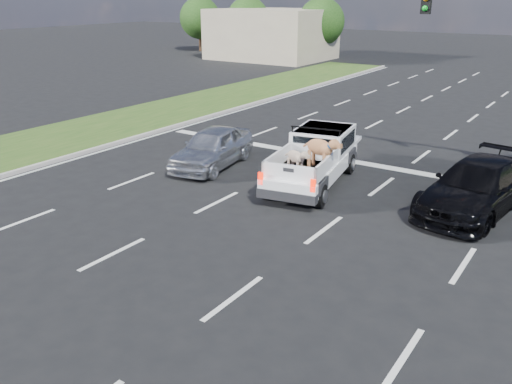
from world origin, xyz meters
TOP-DOWN VIEW (x-y plane):
  - ground at (0.00, 0.00)m, footprint 160.00×160.00m
  - road_markings at (0.00, 6.56)m, footprint 17.75×60.00m
  - grass_median_left at (-11.50, 6.00)m, footprint 5.00×60.00m
  - curb_left at (-9.05, 6.00)m, footprint 0.15×60.00m
  - building_left at (-20.00, 36.00)m, footprint 10.00×8.00m
  - tree_far_a at (-30.00, 38.00)m, footprint 4.20×4.20m
  - tree_far_b at (-24.00, 38.00)m, footprint 4.20×4.20m
  - tree_far_c at (-16.00, 38.00)m, footprint 4.20×4.20m
  - pickup_truck at (-0.19, 7.09)m, footprint 2.58×5.08m
  - silver_sedan at (-4.04, 6.74)m, footprint 2.28×4.26m
  - black_coupe at (4.65, 7.51)m, footprint 2.70×5.15m

SIDE VIEW (x-z plane):
  - ground at x=0.00m, z-range 0.00..0.00m
  - road_markings at x=0.00m, z-range 0.00..0.01m
  - grass_median_left at x=-11.50m, z-range 0.00..0.10m
  - curb_left at x=-9.05m, z-range 0.00..0.14m
  - silver_sedan at x=-4.04m, z-range 0.00..1.38m
  - black_coupe at x=4.65m, z-range 0.00..1.42m
  - pickup_truck at x=-0.19m, z-range -0.05..1.77m
  - building_left at x=-20.00m, z-range 0.00..4.40m
  - tree_far_a at x=-30.00m, z-range 0.59..5.99m
  - tree_far_b at x=-24.00m, z-range 0.59..5.99m
  - tree_far_c at x=-16.00m, z-range 0.59..5.99m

